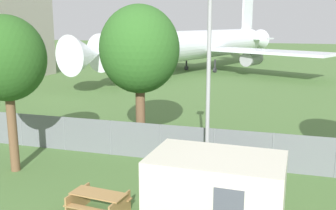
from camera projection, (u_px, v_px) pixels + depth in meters
perimeter_fence at (110, 138)px, 19.07m from camera, size 56.07×0.07×1.73m
airplane at (196, 45)px, 50.16m from camera, size 32.96×40.16×10.79m
portable_cabin at (216, 193)px, 12.13m from camera, size 4.15×2.69×2.39m
picnic_bench_near_cabin at (98, 201)px, 13.18m from camera, size 1.97×1.57×0.76m
tree_behind_benches at (140, 50)px, 19.56m from camera, size 4.01×4.01×7.25m
tree_far_right at (7, 59)px, 16.19m from camera, size 3.24×3.24×6.69m
light_mast at (209, 67)px, 15.01m from camera, size 0.44×0.44×7.64m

